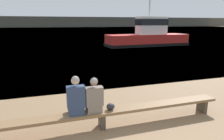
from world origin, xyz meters
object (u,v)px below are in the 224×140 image
object	(u,v)px
person_left	(76,99)
shopping_bag	(111,107)
tugboat_red	(148,37)
person_right	(94,98)
bench_main	(102,114)

from	to	relation	value
person_left	shopping_bag	distance (m)	0.97
person_left	tugboat_red	size ratio (longest dim) A/B	0.10
person_right	tugboat_red	xyz separation A→B (m)	(10.66, 17.43, 0.23)
person_left	tugboat_red	xyz separation A→B (m)	(11.12, 17.43, 0.19)
shopping_bag	tugboat_red	size ratio (longest dim) A/B	0.02
person_left	tugboat_red	world-z (taller)	tugboat_red
bench_main	person_left	distance (m)	0.84
tugboat_red	shopping_bag	bearing A→B (deg)	147.28
bench_main	shopping_bag	world-z (taller)	shopping_bag
person_right	shopping_bag	bearing A→B (deg)	-1.87
person_left	tugboat_red	bearing A→B (deg)	57.46
shopping_bag	person_right	bearing A→B (deg)	178.13
person_right	tugboat_red	world-z (taller)	tugboat_red
tugboat_red	person_left	bearing A→B (deg)	145.09
bench_main	shopping_bag	distance (m)	0.30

